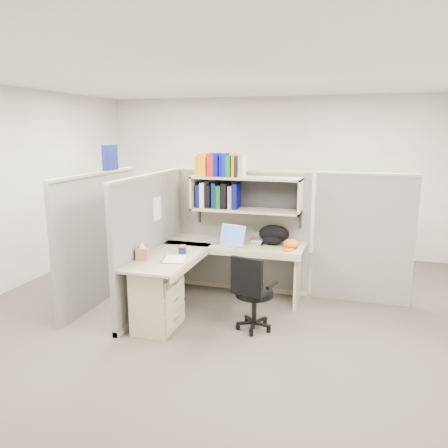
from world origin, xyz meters
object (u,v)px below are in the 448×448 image
(desk, at_px, (180,284))
(backpack, at_px, (273,235))
(task_chair, at_px, (253,304))
(laptop, at_px, (228,235))
(snack_canister, at_px, (182,249))

(desk, xyz_separation_m, backpack, (0.87, 0.96, 0.41))
(desk, distance_m, task_chair, 0.86)
(laptop, bearing_deg, backpack, 40.93)
(desk, relative_size, snack_canister, 18.35)
(laptop, xyz_separation_m, snack_canister, (-0.40, -0.50, -0.08))
(desk, height_order, backpack, backpack)
(backpack, xyz_separation_m, snack_canister, (-0.93, -0.74, -0.07))
(snack_canister, bearing_deg, task_chair, -15.26)
(laptop, distance_m, backpack, 0.58)
(desk, bearing_deg, laptop, 64.31)
(task_chair, bearing_deg, laptop, 123.56)
(snack_canister, distance_m, task_chair, 1.05)
(task_chair, bearing_deg, snack_canister, 164.74)
(backpack, xyz_separation_m, task_chair, (-0.03, -0.99, -0.54))
(backpack, bearing_deg, task_chair, -78.33)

